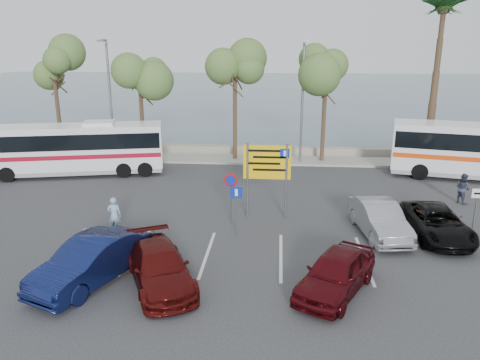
# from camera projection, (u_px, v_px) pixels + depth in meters

# --- Properties ---
(ground) EXTENTS (120.00, 120.00, 0.00)m
(ground) POSITION_uv_depth(u_px,v_px,m) (240.00, 244.00, 19.29)
(ground) COLOR #303032
(ground) RESTS_ON ground
(kerb_strip) EXTENTS (44.00, 2.40, 0.15)m
(kerb_strip) POSITION_uv_depth(u_px,v_px,m) (256.00, 160.00, 32.64)
(kerb_strip) COLOR #9B998D
(kerb_strip) RESTS_ON ground
(seawall) EXTENTS (48.00, 0.80, 0.60)m
(seawall) POSITION_uv_depth(u_px,v_px,m) (258.00, 150.00, 34.48)
(seawall) COLOR gray
(seawall) RESTS_ON ground
(sea) EXTENTS (140.00, 140.00, 0.00)m
(sea) POSITION_uv_depth(u_px,v_px,m) (270.00, 92.00, 76.57)
(sea) COLOR #3C4E60
(sea) RESTS_ON ground
(tree_far_left) EXTENTS (3.20, 3.20, 7.60)m
(tree_far_left) POSITION_uv_depth(u_px,v_px,m) (53.00, 67.00, 31.96)
(tree_far_left) COLOR #382619
(tree_far_left) RESTS_ON kerb_strip
(tree_left) EXTENTS (3.20, 3.20, 7.20)m
(tree_left) POSITION_uv_depth(u_px,v_px,m) (139.00, 72.00, 31.58)
(tree_left) COLOR #382619
(tree_left) RESTS_ON kerb_strip
(tree_mid) EXTENTS (3.20, 3.20, 8.00)m
(tree_mid) POSITION_uv_depth(u_px,v_px,m) (235.00, 63.00, 30.87)
(tree_mid) COLOR #382619
(tree_mid) RESTS_ON kerb_strip
(tree_right) EXTENTS (3.20, 3.20, 7.40)m
(tree_right) POSITION_uv_depth(u_px,v_px,m) (326.00, 71.00, 30.53)
(tree_right) COLOR #382619
(tree_right) RESTS_ON kerb_strip
(palm_tree) EXTENTS (4.80, 4.80, 11.20)m
(palm_tree) POSITION_uv_depth(u_px,v_px,m) (444.00, 10.00, 28.91)
(palm_tree) COLOR #382619
(palm_tree) RESTS_ON kerb_strip
(street_lamp_left) EXTENTS (0.45, 1.15, 8.01)m
(street_lamp_left) POSITION_uv_depth(u_px,v_px,m) (110.00, 94.00, 31.68)
(street_lamp_left) COLOR slate
(street_lamp_left) RESTS_ON kerb_strip
(street_lamp_right) EXTENTS (0.45, 1.15, 8.01)m
(street_lamp_right) POSITION_uv_depth(u_px,v_px,m) (302.00, 96.00, 30.64)
(street_lamp_right) COLOR slate
(street_lamp_right) RESTS_ON kerb_strip
(direction_sign) EXTENTS (2.20, 0.12, 3.60)m
(direction_sign) POSITION_uv_depth(u_px,v_px,m) (267.00, 168.00, 21.57)
(direction_sign) COLOR slate
(direction_sign) RESTS_ON ground
(sign_no_stop) EXTENTS (0.60, 0.08, 2.35)m
(sign_no_stop) POSITION_uv_depth(u_px,v_px,m) (231.00, 190.00, 21.17)
(sign_no_stop) COLOR slate
(sign_no_stop) RESTS_ON ground
(sign_parking) EXTENTS (0.50, 0.07, 2.25)m
(sign_parking) POSITION_uv_depth(u_px,v_px,m) (236.00, 204.00, 19.64)
(sign_parking) COLOR slate
(sign_parking) RESTS_ON ground
(sign_taxi) EXTENTS (0.50, 0.07, 2.20)m
(sign_taxi) POSITION_uv_depth(u_px,v_px,m) (476.00, 206.00, 19.53)
(sign_taxi) COLOR slate
(sign_taxi) RESTS_ON ground
(lane_markings) EXTENTS (12.02, 4.20, 0.01)m
(lane_markings) POSITION_uv_depth(u_px,v_px,m) (209.00, 254.00, 18.43)
(lane_markings) COLOR silver
(lane_markings) RESTS_ON ground
(coach_bus_left) EXTENTS (10.95, 4.61, 3.34)m
(coach_bus_left) POSITION_uv_depth(u_px,v_px,m) (74.00, 151.00, 28.84)
(coach_bus_left) COLOR silver
(coach_bus_left) RESTS_ON ground
(car_blue) EXTENTS (3.32, 5.02, 1.56)m
(car_blue) POSITION_uv_depth(u_px,v_px,m) (91.00, 261.00, 16.12)
(car_blue) COLOR #0F1847
(car_blue) RESTS_ON ground
(car_maroon) EXTENTS (3.63, 4.90, 1.32)m
(car_maroon) POSITION_uv_depth(u_px,v_px,m) (160.00, 267.00, 15.96)
(car_maroon) COLOR #510F0D
(car_maroon) RESTS_ON ground
(car_red) EXTENTS (3.41, 4.42, 1.40)m
(car_red) POSITION_uv_depth(u_px,v_px,m) (336.00, 273.00, 15.47)
(car_red) COLOR #4D0B10
(car_red) RESTS_ON ground
(suv_black) EXTENTS (2.34, 4.69, 1.27)m
(suv_black) POSITION_uv_depth(u_px,v_px,m) (437.00, 223.00, 19.88)
(suv_black) COLOR black
(suv_black) RESTS_ON ground
(car_silver_b) EXTENTS (2.19, 4.59, 1.45)m
(car_silver_b) POSITION_uv_depth(u_px,v_px,m) (379.00, 219.00, 20.05)
(car_silver_b) COLOR gray
(car_silver_b) RESTS_ON ground
(pedestrian_near) EXTENTS (0.64, 0.46, 1.64)m
(pedestrian_near) POSITION_uv_depth(u_px,v_px,m) (114.00, 215.00, 20.22)
(pedestrian_near) COLOR #86A5C2
(pedestrian_near) RESTS_ON ground
(pedestrian_far) EXTENTS (0.88, 0.96, 1.58)m
(pedestrian_far) POSITION_uv_depth(u_px,v_px,m) (463.00, 188.00, 23.99)
(pedestrian_far) COLOR #323A4C
(pedestrian_far) RESTS_ON ground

